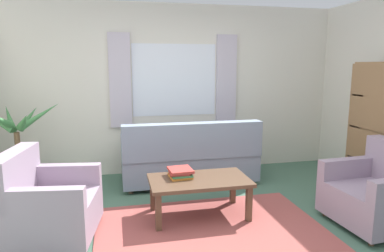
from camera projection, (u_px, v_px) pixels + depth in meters
ground_plane at (213, 234)px, 3.48m from camera, size 6.24×6.24×0.00m
wall_back at (174, 90)px, 5.42m from camera, size 5.32×0.12×2.60m
window_with_curtains at (175, 80)px, 5.31m from camera, size 1.98×0.07×1.40m
area_rug at (213, 233)px, 3.47m from camera, size 2.33×1.74×0.01m
couch at (190, 158)px, 4.91m from camera, size 1.90×0.82×0.92m
armchair_left at (46, 204)px, 3.33m from camera, size 0.93×0.95×0.88m
armchair_right at (379, 193)px, 3.62m from camera, size 0.87×0.89×0.88m
coffee_table at (199, 184)px, 3.82m from camera, size 1.10×0.64×0.44m
book_stack_on_table at (180, 173)px, 3.86m from camera, size 0.27×0.30×0.10m
potted_plant at (19, 160)px, 4.53m from camera, size 1.06×1.02×1.24m
bookshelf at (381, 128)px, 4.33m from camera, size 0.30×0.94×1.72m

